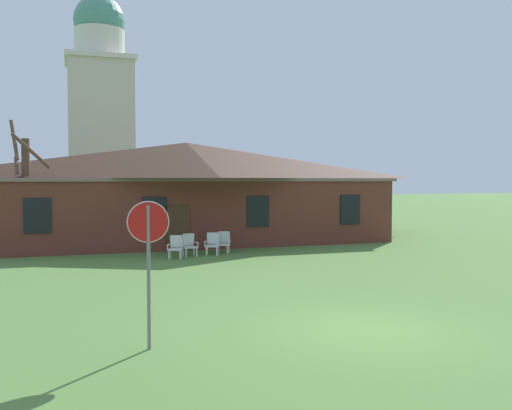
% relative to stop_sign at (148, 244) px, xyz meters
% --- Properties ---
extents(ground_plane, '(200.00, 200.00, 0.00)m').
position_rel_stop_sign_xyz_m(ground_plane, '(4.69, -0.16, -2.05)').
color(ground_plane, '#517A38').
extents(brick_building, '(20.59, 10.40, 5.32)m').
position_rel_stop_sign_xyz_m(brick_building, '(4.69, 19.58, 0.66)').
color(brick_building, brown).
rests_on(brick_building, ground).
extents(dome_tower, '(5.18, 5.18, 18.35)m').
position_rel_stop_sign_xyz_m(dome_tower, '(0.93, 34.31, 6.30)').
color(dome_tower, beige).
rests_on(dome_tower, ground).
extents(stop_sign, '(0.80, 0.13, 2.87)m').
position_rel_stop_sign_xyz_m(stop_sign, '(0.00, 0.00, 0.00)').
color(stop_sign, slate).
rests_on(stop_sign, ground).
extents(lawn_chair_by_porch, '(0.76, 0.81, 0.96)m').
position_rel_stop_sign_xyz_m(lawn_chair_by_porch, '(2.74, 12.22, -1.55)').
color(lawn_chair_by_porch, silver).
rests_on(lawn_chair_by_porch, ground).
extents(lawn_chair_near_door, '(0.67, 0.70, 0.96)m').
position_rel_stop_sign_xyz_m(lawn_chair_near_door, '(3.43, 12.78, -1.55)').
color(lawn_chair_near_door, silver).
rests_on(lawn_chair_near_door, ground).
extents(lawn_chair_left_end, '(0.77, 0.82, 0.96)m').
position_rel_stop_sign_xyz_m(lawn_chair_left_end, '(4.48, 12.88, -1.55)').
color(lawn_chair_left_end, white).
rests_on(lawn_chair_left_end, ground).
extents(lawn_chair_middle, '(0.81, 0.84, 0.96)m').
position_rel_stop_sign_xyz_m(lawn_chair_middle, '(5.09, 13.26, -1.55)').
color(lawn_chair_middle, white).
rests_on(lawn_chair_middle, ground).
extents(bare_tree_beside_building, '(1.81, 1.52, 6.02)m').
position_rel_stop_sign_xyz_m(bare_tree_beside_building, '(-3.34, 16.67, 0.88)').
color(bare_tree_beside_building, brown).
rests_on(bare_tree_beside_building, ground).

